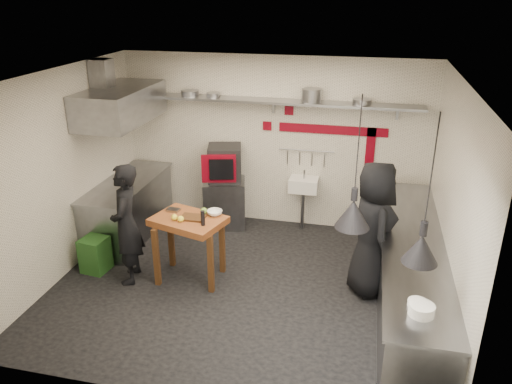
% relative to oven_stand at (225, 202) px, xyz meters
% --- Properties ---
extents(floor, '(5.00, 5.00, 0.00)m').
position_rel_oven_stand_xyz_m(floor, '(0.76, -1.77, -0.40)').
color(floor, black).
rests_on(floor, ground).
extents(ceiling, '(5.00, 5.00, 0.00)m').
position_rel_oven_stand_xyz_m(ceiling, '(0.76, -1.77, 2.40)').
color(ceiling, beige).
rests_on(ceiling, floor).
extents(wall_back, '(5.00, 0.04, 2.80)m').
position_rel_oven_stand_xyz_m(wall_back, '(0.76, 0.33, 1.00)').
color(wall_back, silver).
rests_on(wall_back, floor).
extents(wall_front, '(5.00, 0.04, 2.80)m').
position_rel_oven_stand_xyz_m(wall_front, '(0.76, -3.87, 1.00)').
color(wall_front, silver).
rests_on(wall_front, floor).
extents(wall_left, '(0.04, 4.20, 2.80)m').
position_rel_oven_stand_xyz_m(wall_left, '(-1.74, -1.77, 1.00)').
color(wall_left, silver).
rests_on(wall_left, floor).
extents(wall_right, '(0.04, 4.20, 2.80)m').
position_rel_oven_stand_xyz_m(wall_right, '(3.26, -1.77, 1.00)').
color(wall_right, silver).
rests_on(wall_right, floor).
extents(red_band_horiz, '(1.70, 0.02, 0.14)m').
position_rel_oven_stand_xyz_m(red_band_horiz, '(1.71, 0.31, 1.28)').
color(red_band_horiz, maroon).
rests_on(red_band_horiz, wall_back).
extents(red_band_vert, '(0.14, 0.02, 1.10)m').
position_rel_oven_stand_xyz_m(red_band_vert, '(2.31, 0.31, 0.80)').
color(red_band_vert, maroon).
rests_on(red_band_vert, wall_back).
extents(red_tile_a, '(0.14, 0.02, 0.14)m').
position_rel_oven_stand_xyz_m(red_tile_a, '(1.01, 0.31, 1.55)').
color(red_tile_a, maroon).
rests_on(red_tile_a, wall_back).
extents(red_tile_b, '(0.14, 0.02, 0.14)m').
position_rel_oven_stand_xyz_m(red_tile_b, '(0.66, 0.31, 1.28)').
color(red_tile_b, maroon).
rests_on(red_tile_b, wall_back).
extents(back_shelf, '(4.60, 0.34, 0.04)m').
position_rel_oven_stand_xyz_m(back_shelf, '(0.76, 0.15, 1.72)').
color(back_shelf, slate).
rests_on(back_shelf, wall_back).
extents(shelf_bracket_left, '(0.04, 0.06, 0.24)m').
position_rel_oven_stand_xyz_m(shelf_bracket_left, '(-1.14, 0.30, 1.62)').
color(shelf_bracket_left, slate).
rests_on(shelf_bracket_left, wall_back).
extents(shelf_bracket_mid, '(0.04, 0.06, 0.24)m').
position_rel_oven_stand_xyz_m(shelf_bracket_mid, '(0.76, 0.30, 1.62)').
color(shelf_bracket_mid, slate).
rests_on(shelf_bracket_mid, wall_back).
extents(shelf_bracket_right, '(0.04, 0.06, 0.24)m').
position_rel_oven_stand_xyz_m(shelf_bracket_right, '(2.66, 0.30, 1.62)').
color(shelf_bracket_right, slate).
rests_on(shelf_bracket_right, wall_back).
extents(pan_far_left, '(0.36, 0.36, 0.09)m').
position_rel_oven_stand_xyz_m(pan_far_left, '(-0.58, 0.15, 1.79)').
color(pan_far_left, slate).
rests_on(pan_far_left, back_shelf).
extents(pan_mid_left, '(0.26, 0.26, 0.07)m').
position_rel_oven_stand_xyz_m(pan_mid_left, '(-0.19, 0.15, 1.78)').
color(pan_mid_left, slate).
rests_on(pan_mid_left, back_shelf).
extents(stock_pot, '(0.40, 0.40, 0.20)m').
position_rel_oven_stand_xyz_m(stock_pot, '(1.37, 0.15, 1.84)').
color(stock_pot, slate).
rests_on(stock_pot, back_shelf).
extents(pan_right, '(0.36, 0.36, 0.08)m').
position_rel_oven_stand_xyz_m(pan_right, '(2.12, 0.15, 1.78)').
color(pan_right, slate).
rests_on(pan_right, back_shelf).
extents(oven_stand, '(0.81, 0.76, 0.80)m').
position_rel_oven_stand_xyz_m(oven_stand, '(0.00, 0.00, 0.00)').
color(oven_stand, slate).
rests_on(oven_stand, floor).
extents(combi_oven, '(0.64, 0.61, 0.58)m').
position_rel_oven_stand_xyz_m(combi_oven, '(0.01, 0.03, 0.69)').
color(combi_oven, black).
rests_on(combi_oven, oven_stand).
extents(oven_door, '(0.54, 0.17, 0.46)m').
position_rel_oven_stand_xyz_m(oven_door, '(-0.01, -0.25, 0.69)').
color(oven_door, maroon).
rests_on(oven_door, combi_oven).
extents(oven_glass, '(0.38, 0.11, 0.34)m').
position_rel_oven_stand_xyz_m(oven_glass, '(0.05, -0.28, 0.69)').
color(oven_glass, black).
rests_on(oven_glass, oven_door).
extents(hand_sink, '(0.46, 0.34, 0.22)m').
position_rel_oven_stand_xyz_m(hand_sink, '(1.31, 0.15, 0.38)').
color(hand_sink, silver).
rests_on(hand_sink, wall_back).
extents(sink_tap, '(0.03, 0.03, 0.14)m').
position_rel_oven_stand_xyz_m(sink_tap, '(1.31, 0.15, 0.56)').
color(sink_tap, slate).
rests_on(sink_tap, hand_sink).
extents(sink_drain, '(0.06, 0.06, 0.66)m').
position_rel_oven_stand_xyz_m(sink_drain, '(1.31, 0.11, -0.06)').
color(sink_drain, slate).
rests_on(sink_drain, floor).
extents(utensil_rail, '(0.90, 0.02, 0.02)m').
position_rel_oven_stand_xyz_m(utensil_rail, '(1.31, 0.29, 0.92)').
color(utensil_rail, slate).
rests_on(utensil_rail, wall_back).
extents(counter_right, '(0.70, 3.80, 0.90)m').
position_rel_oven_stand_xyz_m(counter_right, '(2.91, -1.77, 0.05)').
color(counter_right, slate).
rests_on(counter_right, floor).
extents(counter_right_top, '(0.76, 3.90, 0.03)m').
position_rel_oven_stand_xyz_m(counter_right_top, '(2.91, -1.77, 0.52)').
color(counter_right_top, slate).
rests_on(counter_right_top, counter_right).
extents(plate_stack, '(0.24, 0.24, 0.11)m').
position_rel_oven_stand_xyz_m(plate_stack, '(2.88, -3.26, 0.59)').
color(plate_stack, silver).
rests_on(plate_stack, counter_right_top).
extents(small_bowl_right, '(0.25, 0.25, 0.05)m').
position_rel_oven_stand_xyz_m(small_bowl_right, '(2.86, -3.11, 0.56)').
color(small_bowl_right, silver).
rests_on(small_bowl_right, counter_right_top).
extents(counter_left, '(0.70, 1.90, 0.90)m').
position_rel_oven_stand_xyz_m(counter_left, '(-1.39, -0.72, 0.05)').
color(counter_left, slate).
rests_on(counter_left, floor).
extents(counter_left_top, '(0.76, 2.00, 0.03)m').
position_rel_oven_stand_xyz_m(counter_left_top, '(-1.39, -0.72, 0.52)').
color(counter_left_top, slate).
rests_on(counter_left_top, counter_left).
extents(extractor_hood, '(0.78, 1.60, 0.50)m').
position_rel_oven_stand_xyz_m(extractor_hood, '(-1.34, -0.72, 1.75)').
color(extractor_hood, slate).
rests_on(extractor_hood, ceiling).
extents(hood_duct, '(0.28, 0.28, 0.50)m').
position_rel_oven_stand_xyz_m(hood_duct, '(-1.59, -0.72, 2.15)').
color(hood_duct, slate).
rests_on(hood_duct, ceiling).
extents(green_bin, '(0.38, 0.38, 0.50)m').
position_rel_oven_stand_xyz_m(green_bin, '(-1.37, -1.85, -0.15)').
color(green_bin, '#204F1C').
rests_on(green_bin, floor).
extents(prep_table, '(1.06, 0.87, 0.92)m').
position_rel_oven_stand_xyz_m(prep_table, '(0.02, -1.74, 0.06)').
color(prep_table, brown).
rests_on(prep_table, floor).
extents(cutting_board, '(0.32, 0.23, 0.02)m').
position_rel_oven_stand_xyz_m(cutting_board, '(0.09, -1.74, 0.53)').
color(cutting_board, '#482A14').
rests_on(cutting_board, prep_table).
extents(pepper_mill, '(0.06, 0.06, 0.20)m').
position_rel_oven_stand_xyz_m(pepper_mill, '(0.28, -1.90, 0.62)').
color(pepper_mill, black).
rests_on(pepper_mill, prep_table).
extents(lemon_a, '(0.09, 0.09, 0.08)m').
position_rel_oven_stand_xyz_m(lemon_a, '(-0.13, -1.84, 0.56)').
color(lemon_a, yellow).
rests_on(lemon_a, prep_table).
extents(lemon_b, '(0.11, 0.11, 0.08)m').
position_rel_oven_stand_xyz_m(lemon_b, '(-0.04, -1.87, 0.56)').
color(lemon_b, yellow).
rests_on(lemon_b, prep_table).
extents(veg_ball, '(0.10, 0.10, 0.09)m').
position_rel_oven_stand_xyz_m(veg_ball, '(0.19, -1.58, 0.57)').
color(veg_ball, olive).
rests_on(veg_ball, prep_table).
extents(steel_tray, '(0.18, 0.13, 0.03)m').
position_rel_oven_stand_xyz_m(steel_tray, '(-0.26, -1.57, 0.54)').
color(steel_tray, slate).
rests_on(steel_tray, prep_table).
extents(bowl, '(0.22, 0.22, 0.06)m').
position_rel_oven_stand_xyz_m(bowl, '(0.34, -1.57, 0.55)').
color(bowl, silver).
rests_on(bowl, prep_table).
extents(heat_lamp_near, '(0.43, 0.43, 1.45)m').
position_rel_oven_stand_xyz_m(heat_lamp_near, '(2.17, -2.41, 1.68)').
color(heat_lamp_near, black).
rests_on(heat_lamp_near, ceiling).
extents(heat_lamp_far, '(0.39, 0.39, 1.44)m').
position_rel_oven_stand_xyz_m(heat_lamp_far, '(2.82, -3.03, 1.68)').
color(heat_lamp_far, black).
rests_on(heat_lamp_far, ceiling).
extents(chef_left, '(0.54, 0.69, 1.67)m').
position_rel_oven_stand_xyz_m(chef_left, '(-0.78, -1.95, 0.44)').
color(chef_left, black).
rests_on(chef_left, floor).
extents(chef_right, '(0.82, 1.01, 1.80)m').
position_rel_oven_stand_xyz_m(chef_right, '(2.42, -1.49, 0.50)').
color(chef_right, black).
rests_on(chef_right, floor).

